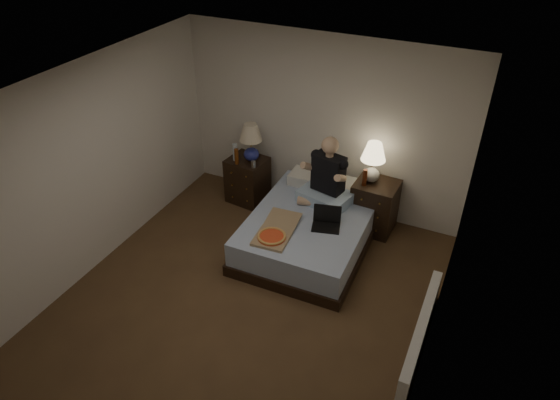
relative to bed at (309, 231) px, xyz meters
The scene contains 19 objects.
floor 1.29m from the bed, 102.00° to the right, with size 4.00×4.50×0.00m, color brown.
ceiling 2.59m from the bed, 102.00° to the right, with size 4.00×4.50×0.00m, color white.
wall_back 1.46m from the bed, 104.54° to the left, with size 4.00×2.50×0.00m, color silver.
wall_front 3.64m from the bed, 94.31° to the right, with size 4.00×2.50×0.00m, color silver.
wall_left 2.77m from the bed, 151.35° to the right, with size 4.50×2.50×0.00m, color silver.
wall_right 2.36m from the bed, 35.44° to the right, with size 4.50×2.50×0.00m, color silver.
bed is the anchor object (origin of this frame).
nightstand_left 1.40m from the bed, 153.22° to the left, with size 0.53×0.47×0.68m, color black.
nightstand_right 0.98m from the bed, 48.93° to the left, with size 0.55×0.50×0.72m, color black.
lamp_left 1.52m from the bed, 151.39° to the left, with size 0.32×0.32×0.56m, color navy, non-canonical shape.
lamp_right 1.20m from the bed, 54.55° to the left, with size 0.32×0.32×0.56m, color #9B9C93, non-canonical shape.
water_bottle 1.59m from the bed, 158.48° to the left, with size 0.07×0.07×0.25m, color silver.
soda_can 1.25m from the bed, 156.09° to the left, with size 0.07×0.07×0.10m, color #A6A6A1.
beer_bottle_left 1.50m from the bed, 160.61° to the left, with size 0.06×0.06×0.23m, color #63300E.
beer_bottle_right 0.99m from the bed, 51.88° to the left, with size 0.06×0.06×0.23m, color #55200C.
person 0.80m from the bed, 82.04° to the left, with size 0.66×0.52×0.93m, color black, non-canonical shape.
laptop 0.47m from the bed, 27.84° to the right, with size 0.34×0.28×0.24m, color black, non-canonical shape.
pizza_box 0.73m from the bed, 109.61° to the right, with size 0.40×0.76×0.08m, color tan, non-canonical shape.
radiator 1.98m from the bed, 32.67° to the right, with size 0.10×1.60×0.40m, color silver.
Camera 1 is at (2.12, -3.57, 4.17)m, focal length 32.00 mm.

